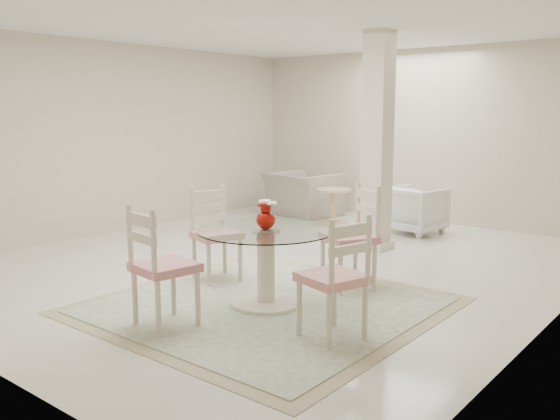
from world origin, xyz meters
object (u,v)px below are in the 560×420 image
Objects in this scene: dining_chair_north at (355,229)px; recliner_taupe at (303,194)px; dining_table at (266,267)px; armchair_white at (415,210)px; column at (377,142)px; side_table at (333,208)px; dining_chair_south at (157,258)px; dining_chair_west at (214,226)px; red_vase at (266,215)px; dining_chair_east at (339,269)px.

recliner_taupe is (-2.91, 3.05, -0.24)m from dining_chair_north.
armchair_white is at bearing 96.61° from dining_table.
column is 1.93m from dining_chair_north.
side_table is at bearing 142.57° from column.
dining_table is 4.78m from recliner_taupe.
column is 1.98m from side_table.
dining_chair_south is 1.50× the size of armchair_white.
dining_chair_north reaches higher than dining_table.
side_table is (-0.73, 3.29, -0.31)m from dining_chair_west.
dining_chair_south is at bearing -79.41° from dining_chair_north.
dining_table is 1.14× the size of dining_chair_west.
column is 1.61m from armchair_white.
recliner_taupe is 1.98× the size of side_table.
column reaches higher than dining_table.
dining_chair_south is at bearing -107.14° from dining_table.
red_vase is (0.00, 0.00, 0.47)m from dining_table.
dining_chair_north is at bearing -66.44° from column.
column is 3.66m from dining_chair_south.
dining_chair_south is at bearing -73.02° from side_table.
recliner_taupe reaches higher than side_table.
column reaches higher than side_table.
red_vase reaches higher than recliner_taupe.
column is 2.44× the size of recliner_taupe.
dining_chair_east is (1.36, -2.91, -0.78)m from column.
dining_chair_west is 4.05m from recliner_taupe.
dining_chair_south is (-1.27, -0.67, 0.02)m from dining_chair_east.
dining_chair_south reaches higher than red_vase.
column reaches higher than armchair_white.
recliner_taupe is at bearing 162.14° from dining_chair_north.
recliner_taupe is (-3.56, 4.32, -0.21)m from dining_chair_east.
dining_chair_west is at bearing -92.21° from dining_chair_east.
armchair_white is at bearing 96.62° from red_vase.
dining_chair_south is 5.49m from recliner_taupe.
dining_chair_east is at bearing 138.18° from recliner_taupe.
dining_chair_south is (-0.63, -1.95, -0.01)m from dining_chair_north.
dining_chair_north is 2.99m from armchair_white.
side_table is (-2.02, 2.64, -0.34)m from dining_chair_north.
dining_chair_west is (-0.97, 0.31, -0.27)m from red_vase.
red_vase is 0.25× the size of dining_chair_west.
dining_chair_north is at bearing 71.43° from red_vase.
dining_chair_east is 4.40m from armchair_white.
dining_chair_west is at bearing 122.30° from recliner_taupe.
dining_chair_south is 4.80m from side_table.
side_table is at bearing 115.24° from dining_table.
recliner_taupe is at bearing 155.17° from side_table.
column is 2.43× the size of dining_chair_south.
dining_chair_west is at bearing -77.51° from side_table.
column is 2.80m from recliner_taupe.
dining_table is 1.04m from dining_chair_west.
column is 10.24× the size of red_vase.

